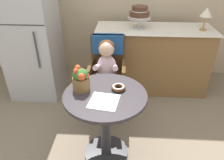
% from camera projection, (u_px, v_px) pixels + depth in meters
% --- Properties ---
extents(ground_plane, '(8.00, 8.00, 0.00)m').
position_uv_depth(ground_plane, '(106.00, 152.00, 2.20)').
color(ground_plane, gray).
extents(cafe_table, '(0.72, 0.72, 0.72)m').
position_uv_depth(cafe_table, '(105.00, 113.00, 1.94)').
color(cafe_table, '#332D33').
rests_on(cafe_table, ground).
extents(wicker_chair, '(0.42, 0.45, 0.95)m').
position_uv_depth(wicker_chair, '(108.00, 63.00, 2.53)').
color(wicker_chair, brown).
rests_on(wicker_chair, ground).
extents(seated_child, '(0.27, 0.32, 0.73)m').
position_uv_depth(seated_child, '(106.00, 66.00, 2.37)').
color(seated_child, silver).
rests_on(seated_child, ground).
extents(paper_napkin, '(0.27, 0.27, 0.00)m').
position_uv_depth(paper_napkin, '(104.00, 101.00, 1.74)').
color(paper_napkin, white).
rests_on(paper_napkin, cafe_table).
extents(donut_front, '(0.13, 0.13, 0.04)m').
position_uv_depth(donut_front, '(118.00, 87.00, 1.88)').
color(donut_front, '#4C2D19').
rests_on(donut_front, cafe_table).
extents(flower_vase, '(0.15, 0.15, 0.23)m').
position_uv_depth(flower_vase, '(81.00, 79.00, 1.84)').
color(flower_vase, brown).
rests_on(flower_vase, cafe_table).
extents(display_counter, '(1.56, 0.62, 0.90)m').
position_uv_depth(display_counter, '(152.00, 59.00, 3.06)').
color(display_counter, olive).
rests_on(display_counter, ground).
extents(tiered_cake_stand, '(0.30, 0.30, 0.28)m').
position_uv_depth(tiered_cake_stand, '(139.00, 14.00, 2.75)').
color(tiered_cake_stand, silver).
rests_on(tiered_cake_stand, display_counter).
extents(table_lamp, '(0.15, 0.15, 0.28)m').
position_uv_depth(table_lamp, '(206.00, 13.00, 2.65)').
color(table_lamp, '#B28C47').
rests_on(table_lamp, display_counter).
extents(refrigerator, '(0.64, 0.63, 1.70)m').
position_uv_depth(refrigerator, '(31.00, 35.00, 2.77)').
color(refrigerator, '#B7BABF').
rests_on(refrigerator, ground).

